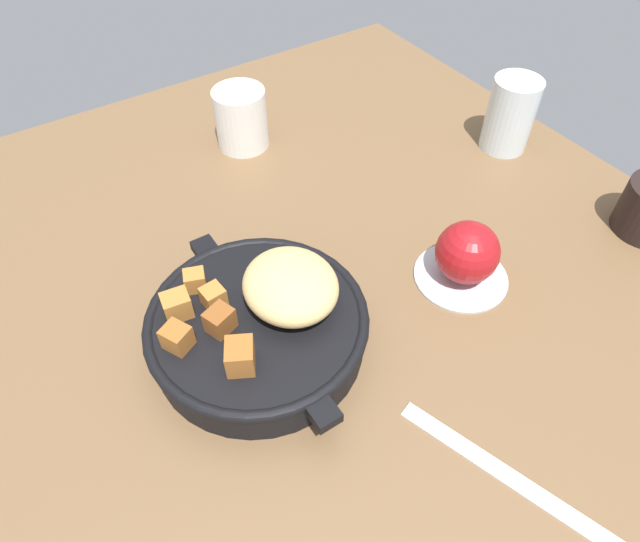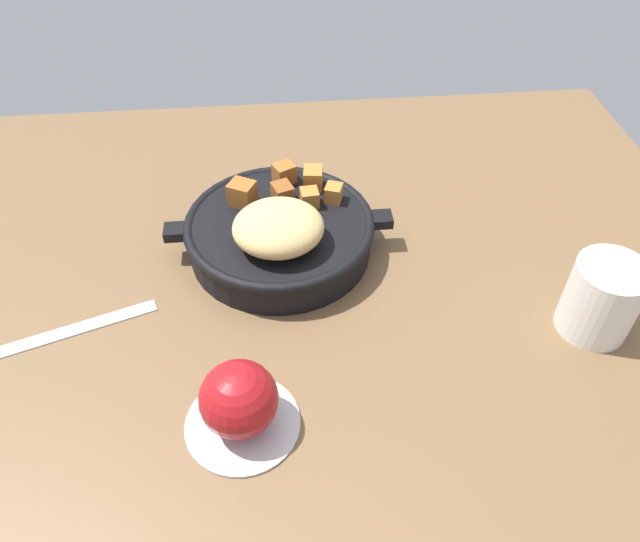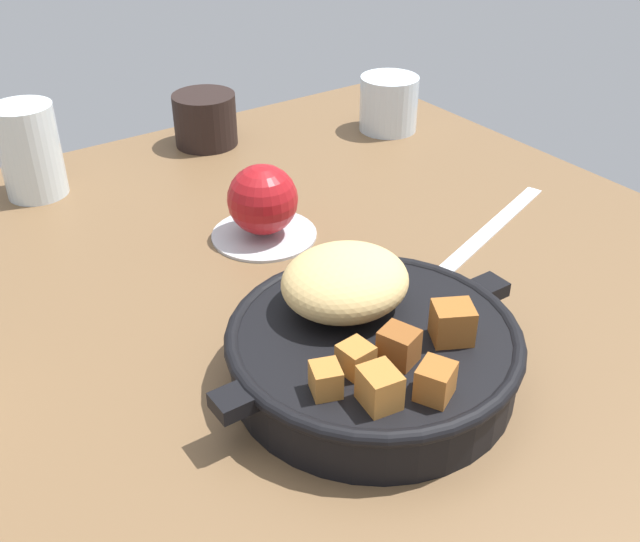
{
  "view_description": "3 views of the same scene",
  "coord_description": "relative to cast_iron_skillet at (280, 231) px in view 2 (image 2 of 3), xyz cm",
  "views": [
    {
      "loc": [
        35.27,
        -23.01,
        47.39
      ],
      "look_at": [
        4.75,
        -3.06,
        6.99
      ],
      "focal_mm": 31.05,
      "sensor_mm": 36.0,
      "label": 1
    },
    {
      "loc": [
        4.85,
        43.81,
        49.14
      ],
      "look_at": [
        0.41,
        -3.09,
        3.01
      ],
      "focal_mm": 34.06,
      "sensor_mm": 36.0,
      "label": 2
    },
    {
      "loc": [
        -23.94,
        -44.16,
        37.85
      ],
      "look_at": [
        4.48,
        -3.27,
        6.12
      ],
      "focal_mm": 42.14,
      "sensor_mm": 36.0,
      "label": 3
    }
  ],
  "objects": [
    {
      "name": "red_apple",
      "position": [
        4.65,
        23.14,
        0.84
      ],
      "size": [
        7.04,
        7.04,
        7.04
      ],
      "primitive_type": "sphere",
      "color": "maroon",
      "rests_on": "saucer_plate"
    },
    {
      "name": "butter_knife",
      "position": [
        24.65,
        10.97,
        -3.1
      ],
      "size": [
        21.61,
        8.72,
        0.36
      ],
      "primitive_type": "cube",
      "rotation": [
        0.0,
        0.0,
        0.33
      ],
      "color": "silver",
      "rests_on": "ground_plane"
    },
    {
      "name": "saucer_plate",
      "position": [
        4.65,
        23.14,
        -2.98
      ],
      "size": [
        10.65,
        10.65,
        0.6
      ],
      "primitive_type": "cylinder",
      "color": "#B7BABF",
      "rests_on": "ground_plane"
    },
    {
      "name": "cast_iron_skillet",
      "position": [
        0.0,
        0.0,
        0.0
      ],
      "size": [
        26.41,
        22.13,
        9.08
      ],
      "color": "black",
      "rests_on": "ground_plane"
    },
    {
      "name": "ground_plane",
      "position": [
        -4.45,
        9.86,
        -4.48
      ],
      "size": [
        97.57,
        90.79,
        2.4
      ],
      "primitive_type": "cube",
      "color": "brown"
    },
    {
      "name": "ceramic_mug_white",
      "position": [
        -31.97,
        14.67,
        0.94
      ],
      "size": [
        7.3,
        7.3,
        8.45
      ],
      "primitive_type": "cylinder",
      "color": "silver",
      "rests_on": "ground_plane"
    }
  ]
}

